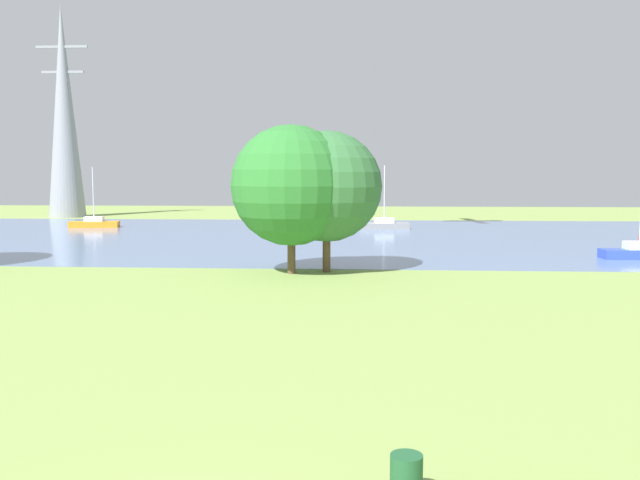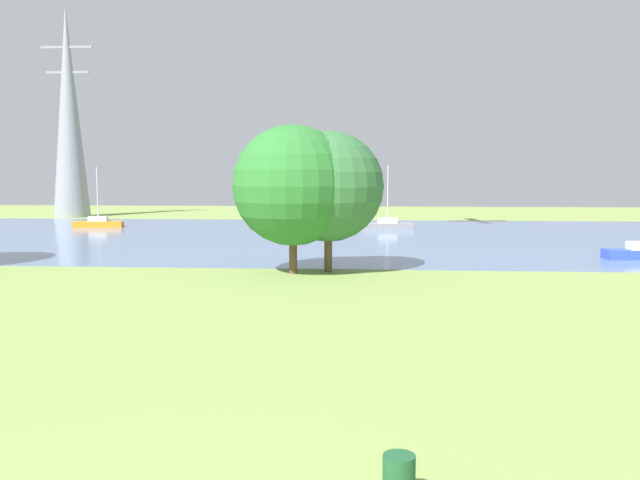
{
  "view_description": "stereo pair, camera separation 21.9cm",
  "coord_description": "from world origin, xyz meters",
  "px_view_note": "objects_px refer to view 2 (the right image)",
  "views": [
    {
      "loc": [
        2.66,
        -8.73,
        5.57
      ],
      "look_at": [
        0.97,
        17.6,
        2.93
      ],
      "focal_mm": 38.38,
      "sensor_mm": 36.0,
      "label": 1
    },
    {
      "loc": [
        2.88,
        -8.72,
        5.57
      ],
      "look_at": [
        0.97,
        17.6,
        2.93
      ],
      "focal_mm": 38.38,
      "sensor_mm": 36.0,
      "label": 2
    }
  ],
  "objects_px": {
    "sailboat_orange": "(98,223)",
    "electricity_pylon": "(69,112)",
    "litter_bin": "(399,478)",
    "tree_west_near": "(293,186)",
    "sailboat_gray": "(388,225)",
    "tree_east_far": "(328,187)"
  },
  "relations": [
    {
      "from": "sailboat_orange",
      "to": "electricity_pylon",
      "type": "relative_size",
      "value": 0.23
    },
    {
      "from": "sailboat_orange",
      "to": "litter_bin",
      "type": "bearing_deg",
      "value": -63.44
    },
    {
      "from": "litter_bin",
      "to": "tree_west_near",
      "type": "height_order",
      "value": "tree_west_near"
    },
    {
      "from": "sailboat_gray",
      "to": "tree_west_near",
      "type": "xyz_separation_m",
      "value": [
        -5.92,
        -29.49,
        4.37
      ]
    },
    {
      "from": "litter_bin",
      "to": "tree_east_far",
      "type": "xyz_separation_m",
      "value": [
        -2.81,
        26.56,
        4.36
      ]
    },
    {
      "from": "litter_bin",
      "to": "sailboat_orange",
      "type": "distance_m",
      "value": 62.08
    },
    {
      "from": "litter_bin",
      "to": "tree_west_near",
      "type": "xyz_separation_m",
      "value": [
        -4.7,
        25.8,
        4.43
      ]
    },
    {
      "from": "litter_bin",
      "to": "electricity_pylon",
      "type": "distance_m",
      "value": 81.32
    },
    {
      "from": "sailboat_gray",
      "to": "tree_east_far",
      "type": "height_order",
      "value": "tree_east_far"
    },
    {
      "from": "litter_bin",
      "to": "tree_west_near",
      "type": "relative_size",
      "value": 0.1
    },
    {
      "from": "sailboat_gray",
      "to": "electricity_pylon",
      "type": "distance_m",
      "value": 43.54
    },
    {
      "from": "tree_west_near",
      "to": "litter_bin",
      "type": "bearing_deg",
      "value": -79.68
    },
    {
      "from": "sailboat_gray",
      "to": "electricity_pylon",
      "type": "height_order",
      "value": "electricity_pylon"
    },
    {
      "from": "sailboat_orange",
      "to": "tree_east_far",
      "type": "height_order",
      "value": "tree_east_far"
    },
    {
      "from": "electricity_pylon",
      "to": "tree_west_near",
      "type": "bearing_deg",
      "value": -54.21
    },
    {
      "from": "sailboat_gray",
      "to": "sailboat_orange",
      "type": "relative_size",
      "value": 1.02
    },
    {
      "from": "electricity_pylon",
      "to": "sailboat_gray",
      "type": "bearing_deg",
      "value": -22.31
    },
    {
      "from": "sailboat_gray",
      "to": "tree_east_far",
      "type": "xyz_separation_m",
      "value": [
        -4.03,
        -28.74,
        4.31
      ]
    },
    {
      "from": "electricity_pylon",
      "to": "sailboat_orange",
      "type": "bearing_deg",
      "value": -58.34
    },
    {
      "from": "tree_west_near",
      "to": "tree_east_far",
      "type": "relative_size",
      "value": 1.04
    },
    {
      "from": "litter_bin",
      "to": "sailboat_orange",
      "type": "height_order",
      "value": "sailboat_orange"
    },
    {
      "from": "electricity_pylon",
      "to": "litter_bin",
      "type": "bearing_deg",
      "value": -62.28
    }
  ]
}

